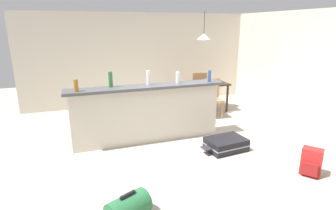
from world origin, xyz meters
The scene contains 17 objects.
ground_plane centered at (0.00, 0.00, -0.03)m, with size 13.00×13.00×0.05m, color #ADA393.
wall_back centered at (0.00, 3.05, 1.25)m, with size 6.60×0.10×2.50m, color beige.
wall_right centered at (3.05, 0.30, 1.25)m, with size 0.10×6.00×2.50m, color beige.
partition_half_wall centered at (-0.67, 0.32, 0.53)m, with size 2.80×0.20×1.05m, color beige.
bar_countertop centered at (-0.67, 0.32, 1.08)m, with size 2.96×0.40×0.05m, color #4C4C51.
bottle_amber centered at (-1.91, 0.25, 1.21)m, with size 0.07×0.07×0.21m, color #9E661E.
bottle_green centered at (-1.32, 0.41, 1.24)m, with size 0.07×0.07×0.28m, color #2D6B38.
bottle_white centered at (-0.64, 0.36, 1.23)m, with size 0.06×0.06×0.27m, color silver.
bottle_clear centered at (-0.07, 0.34, 1.21)m, with size 0.07×0.07×0.22m, color silver.
bottle_blue centered at (0.55, 0.23, 1.22)m, with size 0.06×0.06×0.23m, color #284C89.
dining_table centered at (1.26, 1.81, 0.65)m, with size 1.10×0.80×0.74m.
dining_chair_near_partition centered at (1.22, 1.28, 0.52)m, with size 0.44×0.44×0.93m.
dining_chair_far_side centered at (1.33, 2.32, 0.52)m, with size 0.45×0.45×0.93m.
pendant_lamp centered at (1.20, 1.85, 1.90)m, with size 0.34×0.34×0.72m.
suitcase_flat_black centered at (0.54, -0.52, 0.11)m, with size 0.85×0.55×0.22m.
backpack_red centered at (1.29, -1.68, 0.20)m, with size 0.33×0.34×0.42m.
duffel_bag_green centered at (-1.48, -1.76, 0.15)m, with size 0.56×0.48×0.34m.
Camera 1 is at (-1.93, -4.44, 2.16)m, focal length 29.25 mm.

